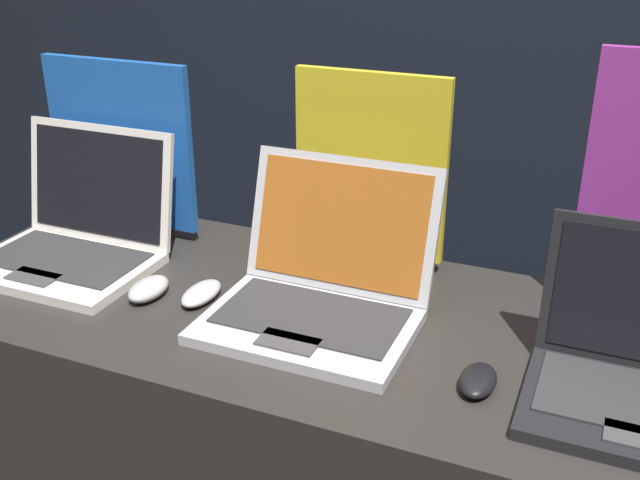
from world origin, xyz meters
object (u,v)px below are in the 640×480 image
(laptop_middle, at_px, (323,285))
(mouse_middle, at_px, (201,293))
(mouse_front, at_px, (149,289))
(promo_stand_front, at_px, (122,153))
(promo_stand_middle, at_px, (371,175))
(mouse_back, at_px, (478,380))
(laptop_front, at_px, (76,233))

(laptop_middle, xyz_separation_m, mouse_middle, (-0.24, -0.04, -0.05))
(mouse_front, relative_size, laptop_middle, 0.28)
(promo_stand_front, bearing_deg, promo_stand_middle, 6.10)
(laptop_middle, xyz_separation_m, promo_stand_middle, (0.00, 0.26, 0.13))
(mouse_middle, distance_m, promo_stand_middle, 0.42)
(promo_stand_middle, height_order, mouse_back, promo_stand_middle)
(laptop_front, xyz_separation_m, mouse_back, (0.89, -0.13, -0.05))
(laptop_front, distance_m, mouse_middle, 0.34)
(mouse_front, relative_size, mouse_back, 1.06)
(promo_stand_front, xyz_separation_m, mouse_back, (0.89, -0.31, -0.17))
(promo_stand_middle, distance_m, mouse_back, 0.52)
(mouse_front, bearing_deg, mouse_middle, 16.52)
(laptop_middle, distance_m, promo_stand_middle, 0.29)
(mouse_middle, bearing_deg, mouse_back, -8.22)
(laptop_front, xyz_separation_m, promo_stand_middle, (0.58, 0.24, 0.13))
(mouse_middle, bearing_deg, laptop_middle, 9.00)
(mouse_front, xyz_separation_m, laptop_middle, (0.34, 0.07, 0.04))
(promo_stand_front, height_order, mouse_middle, promo_stand_front)
(promo_stand_front, height_order, mouse_back, promo_stand_front)
(laptop_middle, bearing_deg, mouse_back, -20.50)
(laptop_front, bearing_deg, promo_stand_middle, 22.84)
(laptop_front, relative_size, mouse_back, 3.73)
(mouse_front, xyz_separation_m, promo_stand_front, (-0.24, 0.26, 0.17))
(laptop_middle, bearing_deg, mouse_middle, -171.00)
(laptop_front, relative_size, laptop_middle, 0.98)
(laptop_front, bearing_deg, promo_stand_front, 90.00)
(laptop_middle, height_order, mouse_middle, laptop_middle)
(mouse_front, bearing_deg, promo_stand_front, 131.93)
(laptop_middle, bearing_deg, mouse_front, -168.73)
(mouse_front, distance_m, promo_stand_middle, 0.50)
(mouse_middle, bearing_deg, promo_stand_front, 145.27)
(mouse_front, height_order, promo_stand_middle, promo_stand_middle)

